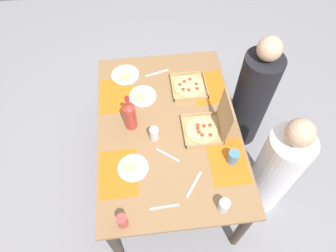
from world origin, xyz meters
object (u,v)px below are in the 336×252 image
(plate_middle, at_px, (142,96))
(cup_red, at_px, (224,206))
(pizza_box_center, at_px, (207,127))
(cup_dark, at_px, (122,221))
(plate_near_right, at_px, (133,168))
(soda_bottle, at_px, (130,115))
(cup_clear_left, at_px, (233,157))
(plate_far_right, at_px, (125,75))
(diner_left_seat, at_px, (252,99))
(pizza_box_corner_right, at_px, (189,87))
(cup_clear_right, at_px, (154,134))
(diner_right_seat, at_px, (275,171))

(plate_middle, bearing_deg, cup_red, 24.71)
(pizza_box_center, distance_m, cup_dark, 0.88)
(plate_near_right, xyz_separation_m, soda_bottle, (-0.36, 0.01, 0.12))
(plate_middle, distance_m, cup_clear_left, 0.87)
(plate_far_right, distance_m, diner_left_seat, 1.13)
(soda_bottle, bearing_deg, pizza_box_corner_right, 123.57)
(pizza_box_center, xyz_separation_m, cup_clear_right, (0.02, -0.39, 0.01))
(cup_clear_left, xyz_separation_m, cup_dark, (0.35, -0.76, 0.00))
(plate_near_right, bearing_deg, cup_red, 58.28)
(plate_middle, bearing_deg, pizza_box_corner_right, 98.68)
(diner_left_seat, height_order, diner_right_seat, diner_left_seat)
(plate_far_right, bearing_deg, diner_left_seat, 79.36)
(cup_clear_left, bearing_deg, soda_bottle, -119.20)
(cup_clear_left, bearing_deg, cup_dark, -65.51)
(plate_middle, relative_size, cup_clear_left, 2.08)
(plate_far_right, relative_size, soda_bottle, 0.72)
(pizza_box_corner_right, xyz_separation_m, cup_clear_left, (0.70, 0.19, 0.04))
(plate_near_right, height_order, diner_right_seat, diner_right_seat)
(plate_far_right, distance_m, cup_clear_right, 0.67)
(cup_clear_right, relative_size, cup_clear_left, 1.04)
(plate_middle, relative_size, diner_left_seat, 0.18)
(pizza_box_corner_right, relative_size, plate_near_right, 1.33)
(plate_middle, distance_m, cup_clear_right, 0.40)
(cup_clear_left, relative_size, diner_left_seat, 0.09)
(cup_red, xyz_separation_m, diner_right_seat, (-0.32, 0.52, -0.29))
(plate_middle, bearing_deg, diner_right_seat, 56.04)
(plate_far_right, distance_m, diner_right_seat, 1.43)
(soda_bottle, distance_m, cup_dark, 0.74)
(pizza_box_corner_right, distance_m, diner_right_seat, 0.94)
(pizza_box_center, relative_size, plate_middle, 1.43)
(pizza_box_corner_right, bearing_deg, plate_middle, -81.32)
(cup_clear_left, bearing_deg, diner_right_seat, 89.34)
(soda_bottle, bearing_deg, plate_far_right, -176.88)
(plate_near_right, height_order, soda_bottle, soda_bottle)
(pizza_box_corner_right, bearing_deg, cup_red, 3.32)
(plate_far_right, height_order, diner_left_seat, diner_left_seat)
(soda_bottle, bearing_deg, diner_right_seat, 70.09)
(pizza_box_corner_right, distance_m, cup_red, 1.03)
(pizza_box_center, xyz_separation_m, cup_clear_left, (0.27, 0.13, 0.00))
(soda_bottle, bearing_deg, cup_clear_right, 50.87)
(plate_near_right, distance_m, soda_bottle, 0.38)
(plate_far_right, relative_size, cup_clear_left, 2.21)
(pizza_box_corner_right, xyz_separation_m, pizza_box_center, (0.43, 0.06, 0.04))
(pizza_box_corner_right, bearing_deg, diner_left_seat, 88.43)
(plate_middle, bearing_deg, cup_clear_left, 42.06)
(plate_far_right, distance_m, soda_bottle, 0.52)
(soda_bottle, xyz_separation_m, diner_left_seat, (-0.31, 1.06, -0.34))
(pizza_box_center, relative_size, cup_clear_right, 2.87)
(pizza_box_corner_right, xyz_separation_m, plate_far_right, (-0.19, -0.51, -0.00))
(pizza_box_center, xyz_separation_m, plate_middle, (-0.37, -0.45, -0.04))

